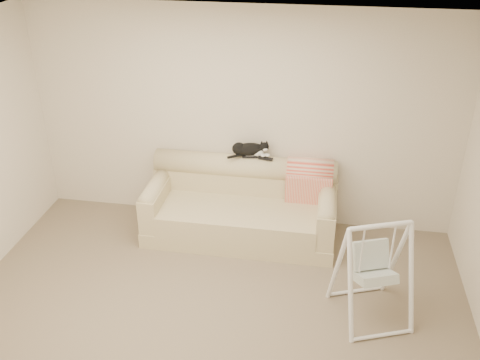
# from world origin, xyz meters

# --- Properties ---
(ground_plane) EXTENTS (5.00, 5.00, 0.00)m
(ground_plane) POSITION_xyz_m (0.00, 0.00, 0.00)
(ground_plane) COLOR #786B57
(ground_plane) RESTS_ON ground
(room_shell) EXTENTS (5.04, 4.04, 2.60)m
(room_shell) POSITION_xyz_m (0.00, 0.00, 1.53)
(room_shell) COLOR beige
(room_shell) RESTS_ON ground
(sofa) EXTENTS (2.20, 0.93, 0.90)m
(sofa) POSITION_xyz_m (0.05, 1.62, 0.35)
(sofa) COLOR #C9B58C
(sofa) RESTS_ON ground
(remote_a) EXTENTS (0.18, 0.07, 0.03)m
(remote_a) POSITION_xyz_m (0.12, 1.84, 0.91)
(remote_a) COLOR black
(remote_a) RESTS_ON sofa
(remote_b) EXTENTS (0.18, 0.07, 0.02)m
(remote_b) POSITION_xyz_m (0.30, 1.82, 0.91)
(remote_b) COLOR black
(remote_b) RESTS_ON sofa
(tuxedo_cat) EXTENTS (0.49, 0.29, 0.20)m
(tuxedo_cat) POSITION_xyz_m (0.10, 1.85, 0.99)
(tuxedo_cat) COLOR black
(tuxedo_cat) RESTS_ON sofa
(throw_blanket) EXTENTS (0.53, 0.38, 0.58)m
(throw_blanket) POSITION_xyz_m (0.82, 1.84, 0.72)
(throw_blanket) COLOR #E64C39
(throw_blanket) RESTS_ON sofa
(baby_swing) EXTENTS (0.83, 0.86, 1.05)m
(baby_swing) POSITION_xyz_m (1.50, 0.42, 0.52)
(baby_swing) COLOR white
(baby_swing) RESTS_ON ground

